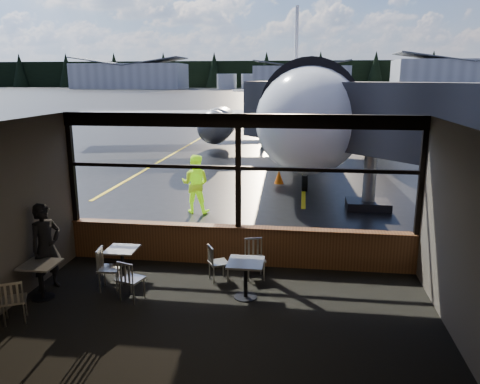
% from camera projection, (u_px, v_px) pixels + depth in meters
% --- Properties ---
extents(ground_plane, '(520.00, 520.00, 0.00)m').
position_uv_depth(ground_plane, '(299.00, 94.00, 126.52)').
color(ground_plane, black).
rests_on(ground_plane, ground).
extents(carpet_floor, '(8.00, 6.00, 0.01)m').
position_uv_depth(carpet_floor, '(215.00, 330.00, 8.09)').
color(carpet_floor, black).
rests_on(carpet_floor, ground).
extents(ceiling, '(8.00, 6.00, 0.04)m').
position_uv_depth(ceiling, '(212.00, 128.00, 7.27)').
color(ceiling, '#38332D').
rests_on(ceiling, ground).
extents(wall_right, '(0.04, 6.00, 3.50)m').
position_uv_depth(wall_right, '(470.00, 246.00, 7.16)').
color(wall_right, '#4F483F').
rests_on(wall_right, ground).
extents(wall_back, '(8.00, 0.04, 3.50)m').
position_uv_depth(wall_back, '(158.00, 329.00, 4.79)').
color(wall_back, '#4F483F').
rests_on(wall_back, ground).
extents(window_sill, '(8.00, 0.28, 0.90)m').
position_uv_depth(window_sill, '(238.00, 246.00, 10.88)').
color(window_sill, brown).
rests_on(window_sill, ground).
extents(window_header, '(8.00, 0.18, 0.30)m').
position_uv_depth(window_header, '(238.00, 121.00, 10.19)').
color(window_header, black).
rests_on(window_header, ground).
extents(mullion_left, '(0.12, 0.12, 2.60)m').
position_uv_depth(mullion_left, '(72.00, 168.00, 10.98)').
color(mullion_left, black).
rests_on(mullion_left, ground).
extents(mullion_centre, '(0.12, 0.12, 2.60)m').
position_uv_depth(mullion_centre, '(238.00, 172.00, 10.46)').
color(mullion_centre, black).
rests_on(mullion_centre, ground).
extents(mullion_right, '(0.12, 0.12, 2.60)m').
position_uv_depth(mullion_right, '(422.00, 177.00, 9.95)').
color(mullion_right, black).
rests_on(mullion_right, ground).
extents(window_transom, '(8.00, 0.10, 0.08)m').
position_uv_depth(window_transom, '(238.00, 168.00, 10.44)').
color(window_transom, black).
rests_on(window_transom, ground).
extents(airliner, '(29.81, 35.30, 10.46)m').
position_uv_depth(airliner, '(300.00, 61.00, 27.99)').
color(airliner, white).
rests_on(airliner, ground_plane).
extents(jet_bridge, '(8.47, 10.35, 4.52)m').
position_uv_depth(jet_bridge, '(370.00, 141.00, 15.28)').
color(jet_bridge, '#2E2E30').
rests_on(jet_bridge, ground_plane).
extents(cafe_table_near, '(0.70, 0.70, 0.77)m').
position_uv_depth(cafe_table_near, '(246.00, 280.00, 9.21)').
color(cafe_table_near, gray).
rests_on(cafe_table_near, carpet_floor).
extents(cafe_table_mid, '(0.63, 0.63, 0.70)m').
position_uv_depth(cafe_table_mid, '(123.00, 264.00, 10.09)').
color(cafe_table_mid, '#A7A099').
rests_on(cafe_table_mid, carpet_floor).
extents(cafe_table_left, '(0.67, 0.67, 0.73)m').
position_uv_depth(cafe_table_left, '(42.00, 281.00, 9.20)').
color(cafe_table_left, gray).
rests_on(cafe_table_left, carpet_floor).
extents(chair_near_w, '(0.60, 0.60, 0.81)m').
position_uv_depth(chair_near_w, '(219.00, 263.00, 9.99)').
color(chair_near_w, '#AAA699').
rests_on(chair_near_w, carpet_floor).
extents(chair_near_n, '(0.60, 0.60, 0.88)m').
position_uv_depth(chair_near_n, '(255.00, 260.00, 10.09)').
color(chair_near_n, '#AAA59A').
rests_on(chair_near_n, carpet_floor).
extents(chair_mid_s, '(0.58, 0.58, 0.85)m').
position_uv_depth(chair_mid_s, '(132.00, 280.00, 9.13)').
color(chair_mid_s, beige).
rests_on(chair_mid_s, carpet_floor).
extents(chair_mid_w, '(0.54, 0.54, 0.90)m').
position_uv_depth(chair_mid_w, '(110.00, 269.00, 9.56)').
color(chair_mid_w, '#B5B1A4').
rests_on(chair_mid_w, carpet_floor).
extents(chair_left_s, '(0.62, 0.62, 0.84)m').
position_uv_depth(chair_left_s, '(14.00, 300.00, 8.29)').
color(chair_left_s, '#ABA79A').
rests_on(chair_left_s, carpet_floor).
extents(passenger, '(0.69, 0.79, 1.82)m').
position_uv_depth(passenger, '(46.00, 247.00, 9.51)').
color(passenger, black).
rests_on(passenger, carpet_floor).
extents(ground_crew, '(0.96, 0.77, 1.89)m').
position_uv_depth(ground_crew, '(195.00, 184.00, 15.06)').
color(ground_crew, '#BFF219').
rests_on(ground_crew, ground_plane).
extents(cone_nose, '(0.39, 0.39, 0.55)m').
position_uv_depth(cone_nose, '(279.00, 177.00, 19.33)').
color(cone_nose, '#F33E07').
rests_on(cone_nose, ground_plane).
extents(hangar_left, '(45.00, 18.00, 11.00)m').
position_uv_depth(hangar_left, '(130.00, 75.00, 192.09)').
color(hangar_left, silver).
rests_on(hangar_left, ground_plane).
extents(hangar_mid, '(38.00, 15.00, 10.00)m').
position_uv_depth(hangar_mid, '(301.00, 76.00, 187.91)').
color(hangar_mid, silver).
rests_on(hangar_mid, ground_plane).
extents(hangar_right, '(50.00, 20.00, 12.00)m').
position_uv_depth(hangar_right, '(464.00, 73.00, 173.13)').
color(hangar_right, silver).
rests_on(hangar_right, ground_plane).
extents(fuel_tank_a, '(8.00, 8.00, 6.00)m').
position_uv_depth(fuel_tank_a, '(227.00, 81.00, 189.40)').
color(fuel_tank_a, silver).
rests_on(fuel_tank_a, ground_plane).
extents(fuel_tank_b, '(8.00, 8.00, 6.00)m').
position_uv_depth(fuel_tank_b, '(251.00, 81.00, 188.10)').
color(fuel_tank_b, silver).
rests_on(fuel_tank_b, ground_plane).
extents(fuel_tank_c, '(8.00, 8.00, 6.00)m').
position_uv_depth(fuel_tank_c, '(276.00, 81.00, 186.80)').
color(fuel_tank_c, silver).
rests_on(fuel_tank_c, ground_plane).
extents(treeline, '(360.00, 3.00, 12.00)m').
position_uv_depth(treeline, '(302.00, 74.00, 211.75)').
color(treeline, black).
rests_on(treeline, ground_plane).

